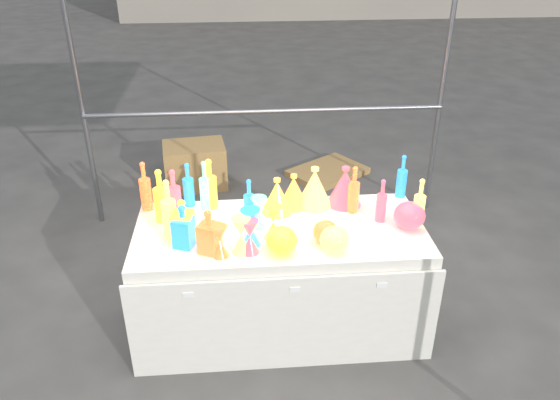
{
  "coord_description": "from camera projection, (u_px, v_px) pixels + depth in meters",
  "views": [
    {
      "loc": [
        -0.23,
        -2.88,
        2.51
      ],
      "look_at": [
        0.0,
        0.0,
        0.95
      ],
      "focal_mm": 35.0,
      "sensor_mm": 36.0,
      "label": 1
    }
  ],
  "objects": [
    {
      "name": "lampshade_1",
      "position": [
        277.0,
        195.0,
        3.51
      ],
      "size": [
        0.23,
        0.23,
        0.24
      ],
      "primitive_type": null,
      "rotation": [
        0.0,
        0.0,
        0.16
      ],
      "color": "yellow",
      "rests_on": "display_table"
    },
    {
      "name": "bottle_7",
      "position": [
        249.0,
        201.0,
        3.38
      ],
      "size": [
        0.08,
        0.08,
        0.3
      ],
      "primitive_type": null,
      "rotation": [
        0.0,
        0.0,
        -0.2
      ],
      "color": "#167A29",
      "rests_on": "display_table"
    },
    {
      "name": "lampshade_2",
      "position": [
        345.0,
        186.0,
        3.6
      ],
      "size": [
        0.3,
        0.3,
        0.27
      ],
      "primitive_type": null,
      "rotation": [
        0.0,
        0.0,
        -0.42
      ],
      "color": "#1B1C9D",
      "rests_on": "display_table"
    },
    {
      "name": "bottle_1",
      "position": [
        188.0,
        184.0,
        3.58
      ],
      "size": [
        0.09,
        0.09,
        0.31
      ],
      "primitive_type": null,
      "rotation": [
        0.0,
        0.0,
        0.35
      ],
      "color": "#167A29",
      "rests_on": "display_table"
    },
    {
      "name": "hourglass_0",
      "position": [
        220.0,
        241.0,
        3.07
      ],
      "size": [
        0.12,
        0.12,
        0.19
      ],
      "primitive_type": null,
      "rotation": [
        0.0,
        0.0,
        0.21
      ],
      "color": "orange",
      "rests_on": "display_table"
    },
    {
      "name": "bottle_3",
      "position": [
        174.0,
        193.0,
        3.44
      ],
      "size": [
        0.11,
        0.11,
        0.33
      ],
      "primitive_type": null,
      "rotation": [
        0.0,
        0.0,
        -0.29
      ],
      "color": "#1B1C9D",
      "rests_on": "display_table"
    },
    {
      "name": "display_table",
      "position": [
        280.0,
        278.0,
        3.55
      ],
      "size": [
        1.84,
        0.83,
        0.75
      ],
      "color": "white",
      "rests_on": "ground"
    },
    {
      "name": "decanter_2",
      "position": [
        183.0,
        226.0,
        3.15
      ],
      "size": [
        0.14,
        0.14,
        0.27
      ],
      "primitive_type": null,
      "rotation": [
        0.0,
        0.0,
        -0.34
      ],
      "color": "#167A29",
      "rests_on": "display_table"
    },
    {
      "name": "bottle_9",
      "position": [
        354.0,
        189.0,
        3.5
      ],
      "size": [
        0.09,
        0.09,
        0.32
      ],
      "primitive_type": null,
      "rotation": [
        0.0,
        0.0,
        0.22
      ],
      "color": "orange",
      "rests_on": "display_table"
    },
    {
      "name": "bottle_0",
      "position": [
        210.0,
        184.0,
        3.54
      ],
      "size": [
        0.12,
        0.12,
        0.35
      ],
      "primitive_type": null,
      "rotation": [
        0.0,
        0.0,
        -0.42
      ],
      "color": "red",
      "rests_on": "display_table"
    },
    {
      "name": "hourglass_5",
      "position": [
        251.0,
        227.0,
        3.17
      ],
      "size": [
        0.14,
        0.14,
        0.23
      ],
      "primitive_type": null,
      "rotation": [
        0.0,
        0.0,
        0.24
      ],
      "color": "#167A29",
      "rests_on": "display_table"
    },
    {
      "name": "decanter_0",
      "position": [
        183.0,
        221.0,
        3.18
      ],
      "size": [
        0.14,
        0.14,
        0.28
      ],
      "primitive_type": null,
      "rotation": [
        0.0,
        0.0,
        -0.16
      ],
      "color": "red",
      "rests_on": "display_table"
    },
    {
      "name": "globe_1",
      "position": [
        335.0,
        241.0,
        3.13
      ],
      "size": [
        0.22,
        0.22,
        0.14
      ],
      "primitive_type": null,
      "rotation": [
        0.0,
        0.0,
        -0.37
      ],
      "color": "#148272",
      "rests_on": "display_table"
    },
    {
      "name": "cardboard_box_closed",
      "position": [
        195.0,
        165.0,
        5.47
      ],
      "size": [
        0.65,
        0.51,
        0.44
      ],
      "primitive_type": "cube",
      "rotation": [
        0.0,
        0.0,
        0.13
      ],
      "color": "#A8804B",
      "rests_on": "ground"
    },
    {
      "name": "globe_0",
      "position": [
        282.0,
        242.0,
        3.11
      ],
      "size": [
        0.24,
        0.24,
        0.15
      ],
      "primitive_type": null,
      "rotation": [
        0.0,
        0.0,
        0.4
      ],
      "color": "red",
      "rests_on": "display_table"
    },
    {
      "name": "lampshade_3",
      "position": [
        314.0,
        187.0,
        3.58
      ],
      "size": [
        0.31,
        0.31,
        0.28
      ],
      "primitive_type": null,
      "rotation": [
        0.0,
        0.0,
        -0.42
      ],
      "color": "#148272",
      "rests_on": "display_table"
    },
    {
      "name": "bottle_4",
      "position": [
        169.0,
        209.0,
        3.22
      ],
      "size": [
        0.1,
        0.1,
        0.38
      ],
      "primitive_type": null,
      "rotation": [
        0.0,
        0.0,
        -0.16
      ],
      "color": "#148272",
      "rests_on": "display_table"
    },
    {
      "name": "bottle_11",
      "position": [
        420.0,
        202.0,
        3.35
      ],
      "size": [
        0.07,
        0.07,
        0.32
      ],
      "primitive_type": null,
      "rotation": [
        0.0,
        0.0,
        0.04
      ],
      "color": "#148272",
      "rests_on": "display_table"
    },
    {
      "name": "globe_3",
      "position": [
        409.0,
        217.0,
        3.35
      ],
      "size": [
        0.25,
        0.25,
        0.16
      ],
      "primitive_type": null,
      "rotation": [
        0.0,
        0.0,
        -0.37
      ],
      "color": "#1B1C9D",
      "rests_on": "display_table"
    },
    {
      "name": "hourglass_3",
      "position": [
        259.0,
        212.0,
        3.36
      ],
      "size": [
        0.11,
        0.11,
        0.2
      ],
      "primitive_type": null,
      "rotation": [
        0.0,
        0.0,
        -0.06
      ],
      "color": "#AE2268",
      "rests_on": "display_table"
    },
    {
      "name": "lampshade_0",
      "position": [
        294.0,
        191.0,
        3.58
      ],
      "size": [
        0.21,
        0.21,
        0.23
      ],
      "primitive_type": null,
      "rotation": [
        0.0,
        0.0,
        0.07
      ],
      "color": "yellow",
      "rests_on": "display_table"
    },
    {
      "name": "ground",
      "position": [
        280.0,
        322.0,
        3.74
      ],
      "size": [
        80.0,
        80.0,
        0.0
      ],
      "primitive_type": "plane",
      "color": "#5C5955",
      "rests_on": "ground"
    },
    {
      "name": "hourglass_2",
      "position": [
        241.0,
        235.0,
        3.1
      ],
      "size": [
        0.12,
        0.12,
        0.22
      ],
      "primitive_type": null,
      "rotation": [
        0.0,
        0.0,
        -0.13
      ],
      "color": "#148272",
      "rests_on": "display_table"
    },
    {
      "name": "bottle_8",
      "position": [
        402.0,
        176.0,
        3.68
      ],
      "size": [
        0.09,
        0.09,
        0.31
      ],
      "primitive_type": null,
      "rotation": [
        0.0,
        0.0,
        0.36
      ],
      "color": "#167A29",
      "rests_on": "display_table"
    },
    {
      "name": "hourglass_4",
      "position": [
        273.0,
        222.0,
        3.24
      ],
      "size": [
        0.12,
        0.12,
        0.22
      ],
      "primitive_type": null,
      "rotation": [
        0.0,
        0.0,
        -0.14
      ],
      "color": "red",
      "rests_on": "display_table"
    },
    {
      "name": "bottle_5",
      "position": [
        205.0,
        185.0,
        3.53
      ],
      "size": [
        0.08,
        0.08,
        0.34
      ],
      "primitive_type": null,
      "rotation": [
        0.0,
        0.0,
        0.03
      ],
      "color": "#AE2268",
      "rests_on": "display_table"
    },
    {
      "name": "cardboard_box_flat",
      "position": [
        328.0,
        172.0,
        5.77
      ],
      "size": [
        0.92,
        0.87,
        0.06
      ],
      "primitive_type": "cube",
      "rotation": [
        0.0,
        0.0,
        0.61
      ],
      "color": "#A8804B",
      "rests_on": "ground"
    },
    {
      "name": "bottle_6",
      "position": [
        161.0,
        196.0,
        3.38
      ],
      "size": [
        0.12,
        0.12,
        0.36
      ],
      "primitive_type": null,
      "rotation": [
        0.0,
        0.0,
        -0.39
      ],
      "color": "red",
      "rests_on": "display_table"
    },
    {
      "name": "hourglass_1",
      "position": [
        250.0,
        237.0,
        3.1
      ],
      "size": [
        0.12,
        0.12,
        0.21
      ],
      "primitive_type": null,
      "rotation": [
        0.0,
        0.0,
        0.18
      ],
      "color": "#1B1C9D",
      "rests_on": "display_table"
    },
    {
      "name": "bottle_2",
      "position": [
        145.0,
        186.0,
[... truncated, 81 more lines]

